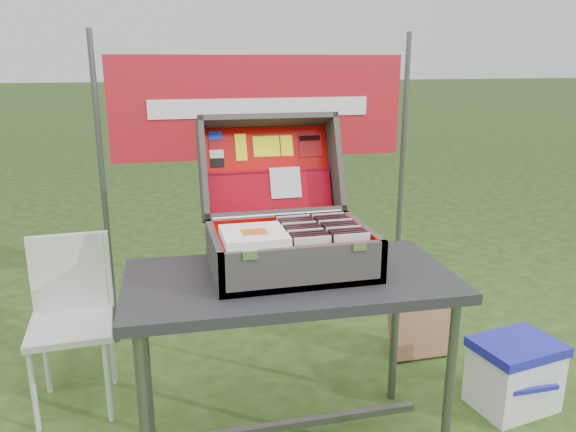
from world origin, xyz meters
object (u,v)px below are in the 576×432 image
object	(u,v)px
suitcase	(287,199)
cooler	(514,374)
chair	(71,329)
table	(290,367)
cardboard_box	(420,324)

from	to	relation	value
suitcase	cooler	xyz separation A→B (m)	(1.06, -0.06, -0.87)
cooler	chair	bearing A→B (deg)	156.67
table	cooler	bearing A→B (deg)	4.97
suitcase	cardboard_box	distance (m)	1.30
chair	table	bearing A→B (deg)	-33.77
table	cardboard_box	xyz separation A→B (m)	(0.86, 0.59, -0.21)
cardboard_box	cooler	bearing A→B (deg)	-69.21
table	suitcase	bearing A→B (deg)	84.27
cooler	chair	world-z (taller)	chair
cardboard_box	chair	bearing A→B (deg)	-178.33
suitcase	table	bearing A→B (deg)	-97.59
table	cooler	world-z (taller)	table
table	chair	xyz separation A→B (m)	(-0.88, 0.53, 0.01)
table	chair	distance (m)	1.03
table	cardboard_box	distance (m)	1.07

